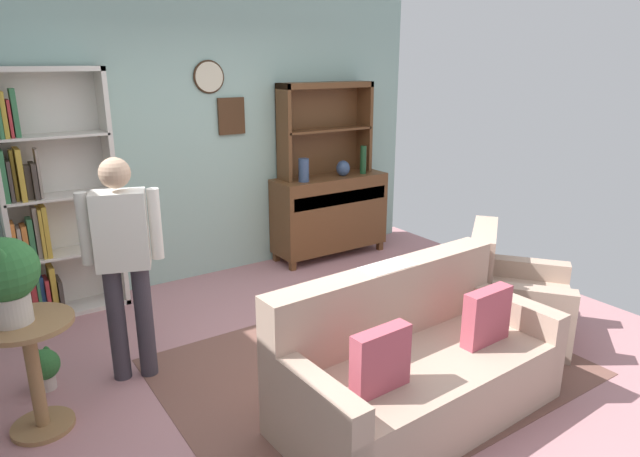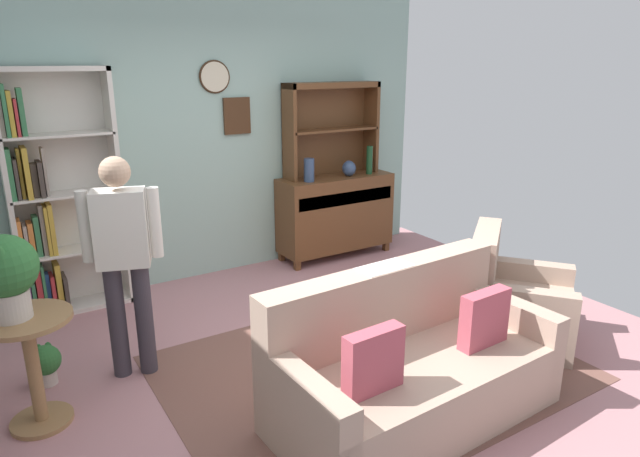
# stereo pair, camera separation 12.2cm
# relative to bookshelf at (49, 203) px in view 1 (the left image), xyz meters

# --- Properties ---
(ground_plane) EXTENTS (5.40, 4.60, 0.02)m
(ground_plane) POSITION_rel_bookshelf_xyz_m (1.47, -1.94, -1.01)
(ground_plane) COLOR #B27A7F
(wall_back) EXTENTS (5.00, 0.09, 2.80)m
(wall_back) POSITION_rel_bookshelf_xyz_m (1.47, 0.19, 0.40)
(wall_back) COLOR #93B7AD
(wall_back) RESTS_ON ground_plane
(area_rug) EXTENTS (2.82, 2.13, 0.01)m
(area_rug) POSITION_rel_bookshelf_xyz_m (1.67, -2.24, -1.00)
(area_rug) COLOR brown
(area_rug) RESTS_ON ground_plane
(bookshelf) EXTENTS (0.90, 0.30, 2.10)m
(bookshelf) POSITION_rel_bookshelf_xyz_m (0.00, 0.00, 0.00)
(bookshelf) COLOR silver
(bookshelf) RESTS_ON ground_plane
(sideboard) EXTENTS (1.30, 0.45, 0.92)m
(sideboard) POSITION_rel_bookshelf_xyz_m (2.81, -0.08, -0.49)
(sideboard) COLOR brown
(sideboard) RESTS_ON ground_plane
(sideboard_hutch) EXTENTS (1.10, 0.26, 1.00)m
(sideboard_hutch) POSITION_rel_bookshelf_xyz_m (2.81, 0.03, 0.56)
(sideboard_hutch) COLOR brown
(sideboard_hutch) RESTS_ON sideboard
(vase_tall) EXTENTS (0.11, 0.11, 0.24)m
(vase_tall) POSITION_rel_bookshelf_xyz_m (2.42, -0.16, 0.04)
(vase_tall) COLOR #33476B
(vase_tall) RESTS_ON sideboard
(vase_round) EXTENTS (0.15, 0.15, 0.17)m
(vase_round) POSITION_rel_bookshelf_xyz_m (2.94, -0.15, 0.01)
(vase_round) COLOR #33476B
(vase_round) RESTS_ON sideboard
(bottle_wine) EXTENTS (0.07, 0.07, 0.31)m
(bottle_wine) POSITION_rel_bookshelf_xyz_m (3.20, -0.17, 0.08)
(bottle_wine) COLOR #194223
(bottle_wine) RESTS_ON sideboard
(couch_floral) EXTENTS (1.83, 0.93, 0.90)m
(couch_floral) POSITION_rel_bookshelf_xyz_m (1.57, -2.80, -0.69)
(couch_floral) COLOR tan
(couch_floral) RESTS_ON ground_plane
(armchair_floral) EXTENTS (1.07, 1.08, 0.88)m
(armchair_floral) POSITION_rel_bookshelf_xyz_m (2.93, -2.48, -0.71)
(armchair_floral) COLOR tan
(armchair_floral) RESTS_ON ground_plane
(plant_stand) EXTENTS (0.52, 0.52, 0.72)m
(plant_stand) POSITION_rel_bookshelf_xyz_m (-0.42, -1.68, -0.56)
(plant_stand) COLOR #997047
(plant_stand) RESTS_ON ground_plane
(potted_plant_large) EXTENTS (0.36, 0.36, 0.50)m
(potted_plant_large) POSITION_rel_bookshelf_xyz_m (-0.48, -1.66, 0.01)
(potted_plant_large) COLOR beige
(potted_plant_large) RESTS_ON plant_stand
(potted_plant_small) EXTENTS (0.21, 0.21, 0.29)m
(potted_plant_small) POSITION_rel_bookshelf_xyz_m (-0.33, -1.22, -0.83)
(potted_plant_small) COLOR beige
(potted_plant_small) RESTS_ON ground_plane
(person_reading) EXTENTS (0.52, 0.30, 1.56)m
(person_reading) POSITION_rel_bookshelf_xyz_m (0.23, -1.40, -0.09)
(person_reading) COLOR #38333D
(person_reading) RESTS_ON ground_plane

